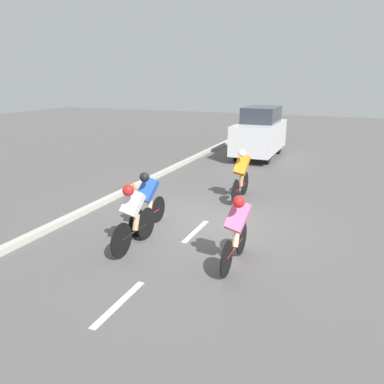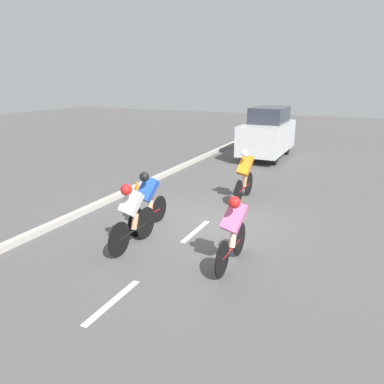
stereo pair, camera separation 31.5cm
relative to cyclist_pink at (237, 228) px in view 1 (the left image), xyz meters
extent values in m
plane|color=#565454|center=(1.35, -1.92, -0.78)|extent=(60.00, 60.00, 0.00)
cube|color=white|center=(1.35, 1.91, -0.78)|extent=(0.12, 1.40, 0.01)
cube|color=white|center=(1.35, -1.29, -0.78)|extent=(0.12, 1.40, 0.01)
cube|color=white|center=(1.35, -4.49, -0.78)|extent=(0.12, 1.40, 0.01)
cube|color=#B7B2A8|center=(4.55, -1.29, -0.71)|extent=(0.20, 30.14, 0.14)
cylinder|color=black|center=(0.05, -0.57, -0.45)|extent=(0.03, 0.67, 0.67)
cylinder|color=black|center=(0.05, 0.41, -0.45)|extent=(0.03, 0.67, 0.67)
cylinder|color=red|center=(0.05, -0.08, -0.45)|extent=(0.04, 0.99, 0.04)
cylinder|color=red|center=(0.05, -0.25, -0.24)|extent=(0.04, 0.04, 0.42)
cylinder|color=green|center=(0.05, -0.13, -0.35)|extent=(0.07, 0.07, 0.16)
cylinder|color=beige|center=(0.05, -0.15, -0.27)|extent=(0.12, 0.23, 0.36)
cube|color=pink|center=(-0.02, 0.02, 0.24)|extent=(0.45, 0.48, 0.62)
sphere|color=red|center=(-0.09, 0.24, 0.60)|extent=(0.22, 0.22, 0.22)
cylinder|color=black|center=(2.44, -1.51, -0.46)|extent=(0.03, 0.65, 0.65)
cylinder|color=black|center=(2.44, -0.47, -0.46)|extent=(0.03, 0.65, 0.65)
cylinder|color=red|center=(2.44, -0.99, -0.46)|extent=(0.04, 1.03, 0.04)
cylinder|color=red|center=(2.44, -1.17, -0.25)|extent=(0.04, 0.04, 0.42)
cylinder|color=green|center=(2.44, -1.04, -0.36)|extent=(0.07, 0.07, 0.16)
cylinder|color=#DBAD84|center=(2.44, -1.07, -0.28)|extent=(0.12, 0.23, 0.36)
cube|color=blue|center=(2.38, -0.89, 0.22)|extent=(0.45, 0.47, 0.61)
sphere|color=black|center=(2.31, -0.67, 0.58)|extent=(0.22, 0.22, 0.22)
cylinder|color=black|center=(2.20, -0.48, -0.43)|extent=(0.03, 0.71, 0.71)
cylinder|color=black|center=(2.20, 0.51, -0.43)|extent=(0.03, 0.71, 0.71)
cylinder|color=black|center=(2.20, 0.01, -0.43)|extent=(0.04, 0.99, 0.04)
cylinder|color=black|center=(2.20, -0.16, -0.22)|extent=(0.04, 0.04, 0.42)
cylinder|color=yellow|center=(2.20, -0.04, -0.33)|extent=(0.07, 0.07, 0.16)
cylinder|color=tan|center=(2.20, -0.06, -0.25)|extent=(0.12, 0.23, 0.36)
cube|color=white|center=(2.15, 0.11, 0.23)|extent=(0.42, 0.45, 0.57)
sphere|color=red|center=(2.09, 0.33, 0.58)|extent=(0.23, 0.23, 0.23)
cylinder|color=black|center=(1.08, -4.59, -0.43)|extent=(0.03, 0.71, 0.71)
cylinder|color=black|center=(1.08, -3.59, -0.43)|extent=(0.03, 0.71, 0.71)
cylinder|color=red|center=(1.08, -4.09, -0.43)|extent=(0.04, 1.00, 0.04)
cylinder|color=red|center=(1.08, -4.27, -0.22)|extent=(0.04, 0.04, 0.42)
cylinder|color=green|center=(1.08, -4.14, -0.33)|extent=(0.07, 0.07, 0.16)
cylinder|color=#9E704C|center=(1.08, -4.17, -0.25)|extent=(0.12, 0.23, 0.36)
cube|color=orange|center=(1.03, -3.99, 0.28)|extent=(0.41, 0.50, 0.63)
sphere|color=white|center=(0.98, -3.77, 0.66)|extent=(0.22, 0.22, 0.22)
cylinder|color=black|center=(1.33, -9.12, -0.46)|extent=(0.14, 0.64, 0.64)
cylinder|color=black|center=(2.69, -9.12, -0.46)|extent=(0.14, 0.64, 0.64)
cylinder|color=black|center=(1.33, -11.59, -0.46)|extent=(0.14, 0.64, 0.64)
cylinder|color=black|center=(2.69, -11.59, -0.46)|extent=(0.14, 0.64, 0.64)
cube|color=silver|center=(2.01, -10.36, 0.15)|extent=(1.70, 3.99, 1.23)
cube|color=#2D333D|center=(2.01, -10.56, 1.11)|extent=(1.39, 2.19, 0.68)
cube|color=black|center=(4.10, -3.02, -0.77)|extent=(0.36, 0.36, 0.03)
cone|color=orange|center=(4.10, -3.02, -0.52)|extent=(0.28, 0.28, 0.46)
camera|label=1|loc=(-1.75, 6.23, 2.65)|focal=35.00mm
camera|label=2|loc=(-2.03, 6.10, 2.65)|focal=35.00mm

